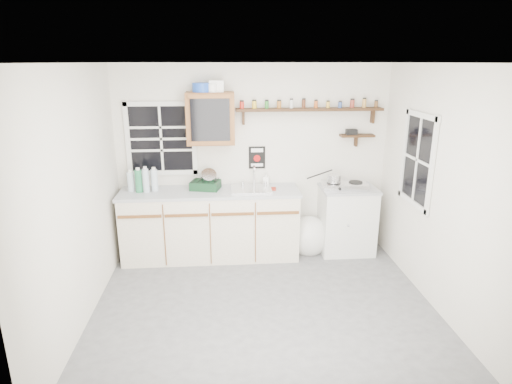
# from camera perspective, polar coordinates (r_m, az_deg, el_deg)

# --- Properties ---
(room) EXTENTS (3.64, 3.24, 2.54)m
(room) POSITION_cam_1_polar(r_m,az_deg,el_deg) (4.21, 1.20, -0.41)
(room) COLOR #4E4E50
(room) RESTS_ON ground
(main_cabinet) EXTENTS (2.31, 0.63, 0.92)m
(main_cabinet) POSITION_cam_1_polar(r_m,az_deg,el_deg) (5.69, -6.04, -4.23)
(main_cabinet) COLOR beige
(main_cabinet) RESTS_ON floor
(right_cabinet) EXTENTS (0.73, 0.57, 0.91)m
(right_cabinet) POSITION_cam_1_polar(r_m,az_deg,el_deg) (5.94, 11.97, -3.62)
(right_cabinet) COLOR silver
(right_cabinet) RESTS_ON floor
(sink) EXTENTS (0.52, 0.44, 0.29)m
(sink) POSITION_cam_1_polar(r_m,az_deg,el_deg) (5.55, -0.64, 0.45)
(sink) COLOR silver
(sink) RESTS_ON main_cabinet
(upper_cabinet) EXTENTS (0.60, 0.32, 0.65)m
(upper_cabinet) POSITION_cam_1_polar(r_m,az_deg,el_deg) (5.49, -6.08, 9.73)
(upper_cabinet) COLOR brown
(upper_cabinet) RESTS_ON wall_back
(upper_cabinet_clutter) EXTENTS (0.39, 0.24, 0.14)m
(upper_cabinet_clutter) POSITION_cam_1_polar(r_m,az_deg,el_deg) (5.46, -6.42, 13.73)
(upper_cabinet_clutter) COLOR #1B45B2
(upper_cabinet_clutter) RESTS_ON upper_cabinet
(spice_shelf) EXTENTS (1.91, 0.18, 0.33)m
(spice_shelf) POSITION_cam_1_polar(r_m,az_deg,el_deg) (5.66, 7.09, 10.95)
(spice_shelf) COLOR black
(spice_shelf) RESTS_ON wall_back
(secondary_shelf) EXTENTS (0.45, 0.16, 0.24)m
(secondary_shelf) POSITION_cam_1_polar(r_m,az_deg,el_deg) (5.87, 13.11, 7.41)
(secondary_shelf) COLOR black
(secondary_shelf) RESTS_ON wall_back
(warning_sign) EXTENTS (0.22, 0.02, 0.30)m
(warning_sign) POSITION_cam_1_polar(r_m,az_deg,el_deg) (5.74, 0.13, 4.62)
(warning_sign) COLOR black
(warning_sign) RESTS_ON wall_back
(window_back) EXTENTS (0.93, 0.03, 0.98)m
(window_back) POSITION_cam_1_polar(r_m,az_deg,el_deg) (5.72, -12.53, 6.93)
(window_back) COLOR black
(window_back) RESTS_ON wall_back
(window_right) EXTENTS (0.03, 0.78, 1.08)m
(window_right) POSITION_cam_1_polar(r_m,az_deg,el_deg) (5.16, 20.76, 4.03)
(window_right) COLOR black
(window_right) RESTS_ON wall_back
(water_bottles) EXTENTS (0.39, 0.14, 0.33)m
(water_bottles) POSITION_cam_1_polar(r_m,az_deg,el_deg) (5.61, -14.91, 1.48)
(water_bottles) COLOR #B0C1CE
(water_bottles) RESTS_ON main_cabinet
(dish_rack) EXTENTS (0.42, 0.35, 0.27)m
(dish_rack) POSITION_cam_1_polar(r_m,az_deg,el_deg) (5.58, -6.62, 1.26)
(dish_rack) COLOR black
(dish_rack) RESTS_ON main_cabinet
(soap_bottle) EXTENTS (0.09, 0.09, 0.17)m
(soap_bottle) POSITION_cam_1_polar(r_m,az_deg,el_deg) (5.75, 1.35, 1.81)
(soap_bottle) COLOR white
(soap_bottle) RESTS_ON main_cabinet
(rag) EXTENTS (0.14, 0.13, 0.02)m
(rag) POSITION_cam_1_polar(r_m,az_deg,el_deg) (5.55, 2.00, 0.43)
(rag) COLOR maroon
(rag) RESTS_ON main_cabinet
(hotplate) EXTENTS (0.62, 0.38, 0.08)m
(hotplate) POSITION_cam_1_polar(r_m,az_deg,el_deg) (5.75, 11.73, 0.89)
(hotplate) COLOR silver
(hotplate) RESTS_ON right_cabinet
(saucepan) EXTENTS (0.42, 0.27, 0.19)m
(saucepan) POSITION_cam_1_polar(r_m,az_deg,el_deg) (5.69, 10.29, 1.75)
(saucepan) COLOR silver
(saucepan) RESTS_ON hotplate
(trash_bag) EXTENTS (0.48, 0.43, 0.55)m
(trash_bag) POSITION_cam_1_polar(r_m,az_deg,el_deg) (5.90, 7.05, -5.84)
(trash_bag) COLOR silver
(trash_bag) RESTS_ON floor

